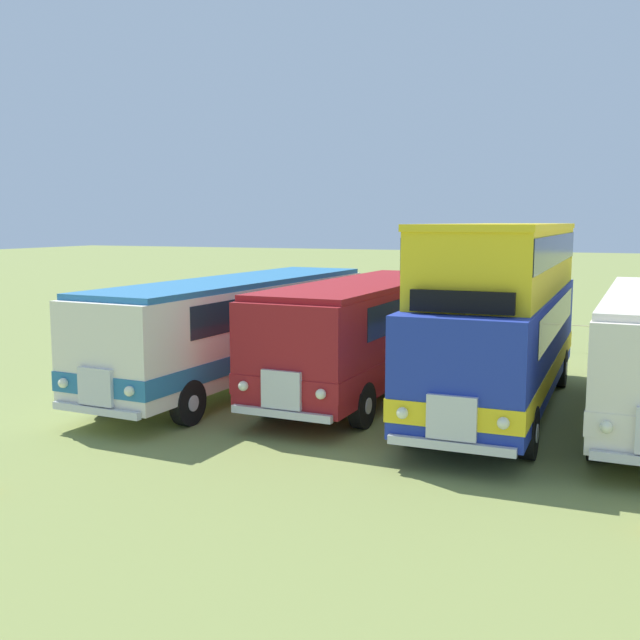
{
  "coord_description": "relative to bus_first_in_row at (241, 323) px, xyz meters",
  "views": [
    {
      "loc": [
        -2.57,
        -18.12,
        4.53
      ],
      "look_at": [
        -10.51,
        0.99,
        1.81
      ],
      "focal_mm": 41.93,
      "sensor_mm": 36.0,
      "label": 1
    }
  ],
  "objects": [
    {
      "name": "bus_first_in_row",
      "position": [
        0.0,
        0.0,
        0.0
      ],
      "size": [
        3.18,
        11.58,
        2.99
      ],
      "color": "silver",
      "rests_on": "ground"
    },
    {
      "name": "bus_third_in_row",
      "position": [
        7.13,
        -0.01,
        0.71
      ],
      "size": [
        2.62,
        10.51,
        4.49
      ],
      "color": "#1E339E",
      "rests_on": "ground"
    },
    {
      "name": "bus_second_in_row",
      "position": [
        3.56,
        0.39,
        -0.01
      ],
      "size": [
        2.88,
        9.83,
        2.99
      ],
      "color": "maroon",
      "rests_on": "ground"
    }
  ]
}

